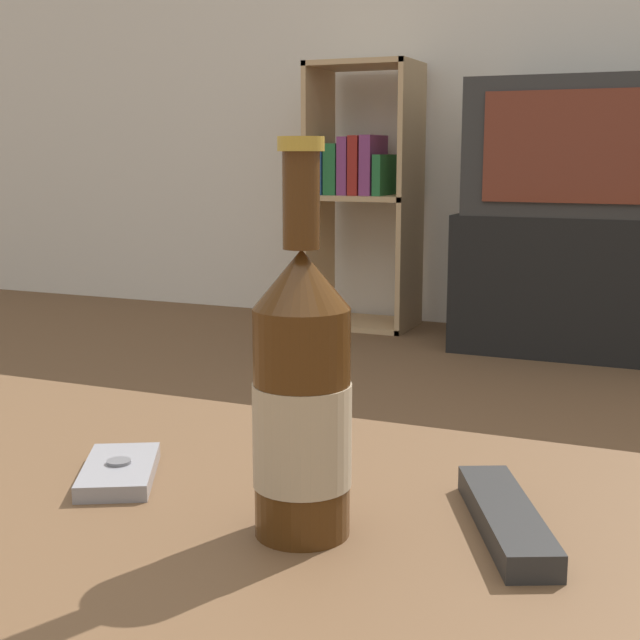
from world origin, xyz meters
The scene contains 7 objects.
coffee_table centered at (0.00, 0.00, 0.35)m, with size 1.19×0.68×0.41m.
tv_stand centered at (0.12, 2.70, 0.24)m, with size 0.94×0.50×0.48m.
television centered at (0.12, 2.70, 0.71)m, with size 0.87×0.50×0.45m.
bookshelf centered at (-0.81, 2.81, 0.55)m, with size 0.41×0.30×1.03m.
beer_bottle centered at (0.18, 0.06, 0.51)m, with size 0.07×0.07×0.29m.
cell_phone centered at (-0.01, 0.09, 0.42)m, with size 0.10×0.13×0.02m.
remote_control centered at (0.32, 0.12, 0.42)m, with size 0.11×0.17×0.02m.
Camera 1 is at (0.43, -0.51, 0.68)m, focal length 50.00 mm.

